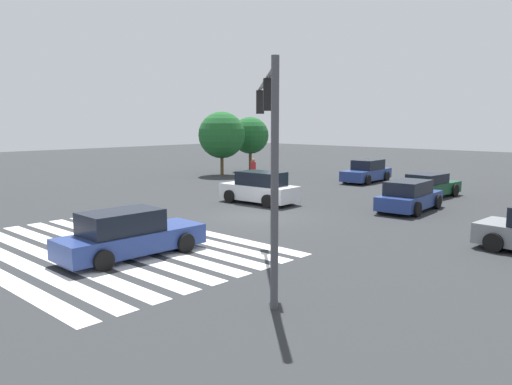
% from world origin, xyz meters
% --- Properties ---
extents(ground_plane, '(119.97, 119.97, 0.00)m').
position_xyz_m(ground_plane, '(0.00, 0.00, 0.00)').
color(ground_plane, '#2B2D30').
extents(crosswalk_markings, '(11.63, 8.20, 0.01)m').
position_xyz_m(crosswalk_markings, '(0.00, -7.65, 0.00)').
color(crosswalk_markings, silver).
rests_on(crosswalk_markings, ground_plane).
extents(traffic_signal_mast, '(5.58, 5.58, 5.73)m').
position_xyz_m(traffic_signal_mast, '(6.25, -6.25, 4.21)').
color(traffic_signal_mast, '#47474C').
rests_on(traffic_signal_mast, ground_plane).
extents(car_0, '(2.24, 4.49, 1.49)m').
position_xyz_m(car_0, '(4.46, 6.14, 0.71)').
color(car_0, navy).
rests_on(car_0, ground_plane).
extents(car_1, '(2.24, 4.85, 1.38)m').
position_xyz_m(car_1, '(3.27, 10.92, 0.65)').
color(car_1, '#144728').
rests_on(car_1, ground_plane).
extents(car_3, '(4.30, 2.14, 1.69)m').
position_xyz_m(car_3, '(-2.42, 2.89, 0.80)').
color(car_3, silver).
rests_on(car_3, ground_plane).
extents(car_5, '(2.03, 4.84, 1.53)m').
position_xyz_m(car_5, '(1.68, -7.80, 0.71)').
color(car_5, navy).
rests_on(car_5, ground_plane).
extents(car_6, '(2.17, 4.92, 1.60)m').
position_xyz_m(car_6, '(-3.15, 15.09, 0.74)').
color(car_6, navy).
rests_on(car_6, ground_plane).
extents(pedestrian, '(0.41, 0.41, 1.79)m').
position_xyz_m(pedestrian, '(-8.16, 8.50, 1.01)').
color(pedestrian, '#232842').
rests_on(pedestrian, ground_plane).
extents(tree_corner_a, '(3.21, 3.21, 4.73)m').
position_xyz_m(tree_corner_a, '(-14.86, 15.26, 3.12)').
color(tree_corner_a, brown).
rests_on(tree_corner_a, ground_plane).
extents(tree_corner_c, '(3.74, 3.74, 5.12)m').
position_xyz_m(tree_corner_c, '(-14.10, 11.13, 3.24)').
color(tree_corner_c, brown).
rests_on(tree_corner_c, ground_plane).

